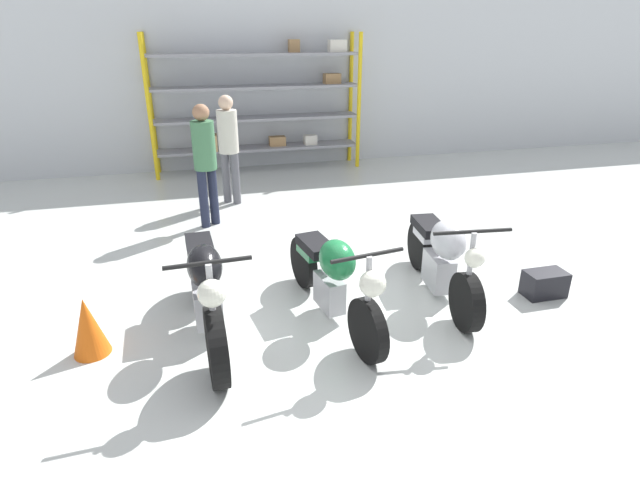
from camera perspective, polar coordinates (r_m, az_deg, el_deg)
ground_plane at (r=5.04m, az=1.15°, el=-9.08°), size 30.00×30.00×0.00m
back_wall at (r=10.56m, az=-8.52°, el=17.94°), size 30.00×0.08×3.60m
shelving_rack at (r=10.27m, az=-6.61°, el=15.41°), size 4.12×0.63×2.64m
motorcycle_black at (r=4.67m, az=-12.86°, el=-5.54°), size 0.66×2.11×1.07m
motorcycle_green at (r=4.82m, az=1.50°, el=-4.15°), size 0.67×2.06×1.00m
motorcycle_silver at (r=5.44m, az=13.78°, el=-1.76°), size 0.74×1.94×1.01m
person_browsing at (r=7.28m, az=-13.03°, el=9.33°), size 0.45×0.45×1.75m
person_near_rack at (r=8.24m, az=-10.43°, el=11.07°), size 0.45×0.45×1.75m
toolbox at (r=5.92m, az=24.28°, el=-4.57°), size 0.44×0.26×0.28m
traffic_cone at (r=4.88m, az=-24.99°, el=-8.91°), size 0.32×0.32×0.55m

